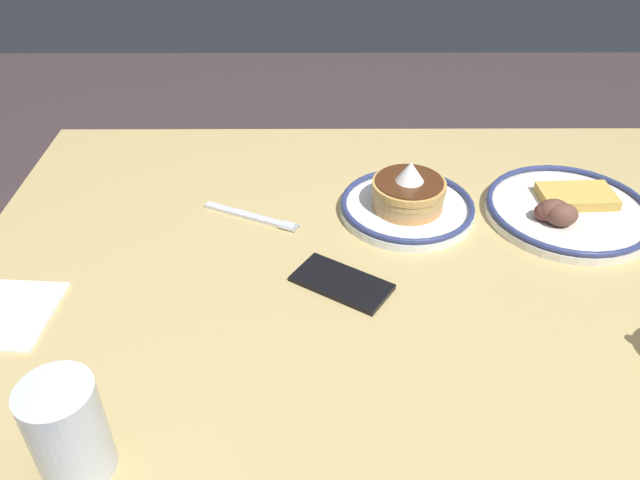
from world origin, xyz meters
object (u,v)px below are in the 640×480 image
plate_near_main (408,201)px  plate_center_pancakes (567,210)px  cell_phone (342,283)px  fork_near (251,216)px  drinking_glass (69,434)px

plate_near_main → plate_center_pancakes: size_ratio=0.83×
cell_phone → plate_center_pancakes: bearing=-122.4°
plate_near_main → plate_center_pancakes: plate_near_main is taller
plate_center_pancakes → fork_near: 0.54m
drinking_glass → plate_near_main: bearing=-129.9°
plate_center_pancakes → cell_phone: (0.39, 0.18, -0.01)m
plate_near_main → fork_near: size_ratio=1.37×
drinking_glass → cell_phone: (-0.30, -0.30, -0.05)m
plate_center_pancakes → fork_near: size_ratio=1.65×
plate_near_main → cell_phone: (0.12, 0.19, -0.02)m
fork_near → plate_center_pancakes: bearing=-179.9°
plate_center_pancakes → cell_phone: plate_center_pancakes is taller
plate_near_main → cell_phone: size_ratio=1.61×
drinking_glass → fork_near: size_ratio=0.74×
drinking_glass → cell_phone: 0.43m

